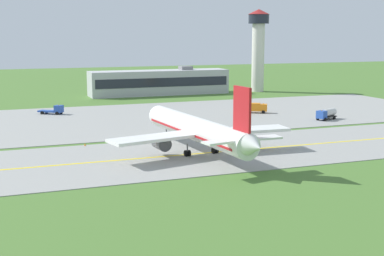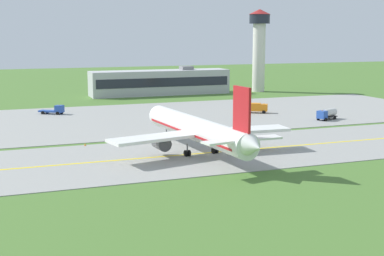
{
  "view_description": "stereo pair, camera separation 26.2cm",
  "coord_description": "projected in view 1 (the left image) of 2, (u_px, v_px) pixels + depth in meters",
  "views": [
    {
      "loc": [
        -35.29,
        -82.73,
        20.01
      ],
      "look_at": [
        -2.97,
        3.12,
        4.0
      ],
      "focal_mm": 50.16,
      "sensor_mm": 36.0,
      "label": 1
    },
    {
      "loc": [
        -35.04,
        -82.83,
        20.01
      ],
      "look_at": [
        -2.97,
        3.12,
        4.0
      ],
      "focal_mm": 50.16,
      "sensor_mm": 36.0,
      "label": 2
    }
  ],
  "objects": [
    {
      "name": "terminal_building",
      "position": [
        160.0,
        82.0,
        180.62
      ],
      "size": [
        47.09,
        9.55,
        9.41
      ],
      "color": "#B2B2B7",
      "rests_on": "ground"
    },
    {
      "name": "airplane_lead",
      "position": [
        197.0,
        130.0,
        90.82
      ],
      "size": [
        32.39,
        39.66,
        12.7
      ],
      "color": "white",
      "rests_on": "ground"
    },
    {
      "name": "service_truck_fuel",
      "position": [
        327.0,
        114.0,
        127.08
      ],
      "size": [
        6.32,
        4.24,
        2.65
      ],
      "color": "#264CA5",
      "rests_on": "ground"
    },
    {
      "name": "taxiway_strip",
      "position": [
        215.0,
        153.0,
        91.95
      ],
      "size": [
        240.0,
        28.0,
        0.1
      ],
      "primitive_type": "cube",
      "color": "gray",
      "rests_on": "ground"
    },
    {
      "name": "traffic_cone_far_edge",
      "position": [
        85.0,
        145.0,
        97.26
      ],
      "size": [
        0.44,
        0.44,
        0.6
      ],
      "primitive_type": "cone",
      "color": "orange",
      "rests_on": "ground"
    },
    {
      "name": "ground_plane",
      "position": [
        215.0,
        153.0,
        91.96
      ],
      "size": [
        500.0,
        500.0,
        0.0
      ],
      "primitive_type": "plane",
      "color": "#47702D"
    },
    {
      "name": "service_truck_baggage",
      "position": [
        54.0,
        110.0,
        135.79
      ],
      "size": [
        6.41,
        5.37,
        2.59
      ],
      "color": "#264CA5",
      "rests_on": "ground"
    },
    {
      "name": "control_tower",
      "position": [
        258.0,
        43.0,
        188.38
      ],
      "size": [
        7.6,
        7.6,
        28.79
      ],
      "color": "silver",
      "rests_on": "ground"
    },
    {
      "name": "apron_pad",
      "position": [
        186.0,
        115.0,
        134.15
      ],
      "size": [
        140.0,
        52.0,
        0.1
      ],
      "primitive_type": "cube",
      "color": "gray",
      "rests_on": "ground"
    },
    {
      "name": "traffic_cone_mid_edge",
      "position": [
        142.0,
        142.0,
        99.6
      ],
      "size": [
        0.44,
        0.44,
        0.6
      ],
      "primitive_type": "cone",
      "color": "orange",
      "rests_on": "ground"
    },
    {
      "name": "traffic_cone_near_edge",
      "position": [
        228.0,
        135.0,
        107.04
      ],
      "size": [
        0.44,
        0.44,
        0.6
      ],
      "primitive_type": "cone",
      "color": "orange",
      "rests_on": "ground"
    },
    {
      "name": "taxiway_centreline",
      "position": [
        215.0,
        152.0,
        91.95
      ],
      "size": [
        220.0,
        0.6,
        0.01
      ],
      "primitive_type": "cube",
      "color": "yellow",
      "rests_on": "taxiway_strip"
    },
    {
      "name": "service_truck_catering",
      "position": [
        255.0,
        107.0,
        138.14
      ],
      "size": [
        6.21,
        4.8,
        2.6
      ],
      "color": "orange",
      "rests_on": "ground"
    }
  ]
}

